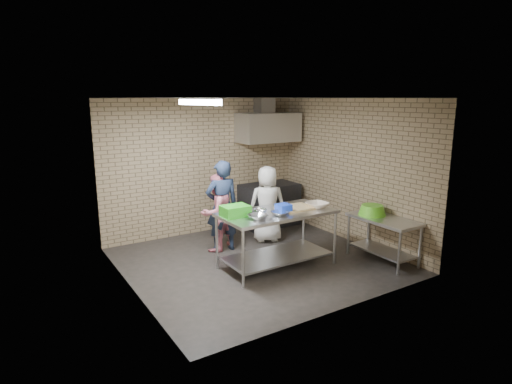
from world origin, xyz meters
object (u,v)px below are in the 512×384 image
Objects in this scene: blue_tub at (283,208)px; man_navy at (222,206)px; woman_pink at (217,213)px; prep_table at (277,239)px; side_counter at (383,239)px; stove at (269,205)px; woman_white at (267,204)px; green_basin at (372,210)px; bottle_red at (265,130)px; green_crate at (235,211)px.

man_navy reaches higher than blue_tub.
woman_pink is at bearing 111.46° from blue_tub.
prep_table is 1.81m from side_counter.
side_counter is at bearing 122.08° from woman_pink.
stove is 0.73× the size of man_navy.
woman_white reaches higher than blue_tub.
prep_table is at bearing -120.88° from stove.
man_navy is at bearing 140.70° from green_basin.
bottle_red is at bearing 60.91° from prep_table.
bottle_red is (1.20, 2.34, 1.03)m from blue_tub.
green_basin is (0.43, -2.50, 0.38)m from stove.
prep_table is at bearing 162.88° from green_basin.
woman_pink is (-2.11, 1.96, 0.32)m from side_counter.
woman_white is (-1.07, 1.90, 0.36)m from side_counter.
prep_table is 4.50× the size of green_crate.
blue_tub is 1.63m from green_basin.
woman_pink reaches higher than prep_table.
man_navy reaches higher than green_basin.
woman_white reaches higher than green_crate.
woman_white reaches higher than green_basin.
bottle_red is at bearing -137.65° from man_navy.
woman_pink reaches higher than side_counter.
stove is (1.20, 2.00, -0.01)m from prep_table.
woman_pink reaches higher than green_crate.
bottle_red is 0.11× the size of man_navy.
prep_table is at bearing 116.57° from blue_tub.
bottle_red is 0.12× the size of woman_white.
blue_tub is (-1.60, 0.65, 0.62)m from side_counter.
green_basin is at bearing -82.10° from bottle_red.
woman_pink is at bearing 16.62° from woman_white.
green_crate is 0.25× the size of man_navy.
side_counter is at bearing 139.40° from woman_white.
green_basin is at bearing 94.57° from side_counter.
blue_tub is 1.38m from woman_white.
man_navy is at bearing -146.32° from bottle_red.
bottle_red reaches higher than blue_tub.
prep_table is 1.27× the size of woman_white.
prep_table is 1.33× the size of woman_pink.
woman_white is (1.28, 1.03, -0.28)m from green_crate.
prep_table is 2.33m from stove.
blue_tub is 1.15× the size of bottle_red.
bottle_red is 2.40m from woman_pink.
woman_white is at bearing 63.31° from prep_table.
man_navy is at bearing -151.80° from stove.
bottle_red is (1.25, 2.24, 1.57)m from prep_table.
green_basin is at bearing -80.24° from stove.
blue_tub is at bearing 118.09° from man_navy.
woman_pink is (0.24, 1.09, -0.31)m from green_crate.
green_crate reaches higher than green_basin.
blue_tub is (0.05, -0.10, 0.53)m from prep_table.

